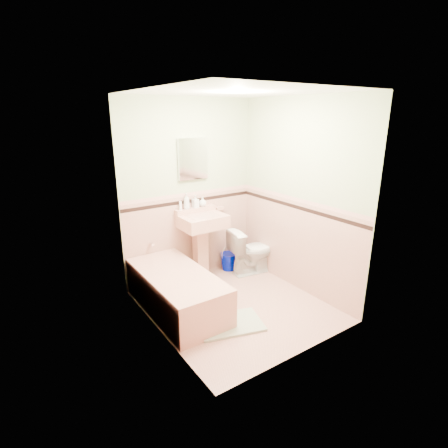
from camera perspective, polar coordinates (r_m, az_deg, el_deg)
floor at (r=4.49m, az=1.84°, el=-13.08°), size 2.20×2.20×0.00m
ceiling at (r=3.87m, az=2.22°, el=20.70°), size 2.20×2.20×0.00m
wall_back at (r=4.91m, az=-5.60°, el=5.25°), size 2.50×0.00×2.50m
wall_front at (r=3.22m, az=13.63°, el=-1.72°), size 2.50×0.00×2.50m
wall_left at (r=3.53m, az=-11.23°, el=0.13°), size 0.00×2.50×2.50m
wall_right at (r=4.65m, az=12.06°, el=4.26°), size 0.00×2.50×2.50m
wainscot_back at (r=5.07m, az=-5.32°, el=-1.96°), size 2.00×0.00×2.00m
wainscot_front at (r=3.49m, az=12.71°, el=-11.80°), size 2.00×0.00×2.00m
wainscot_left at (r=3.77m, az=-10.48°, el=-9.30°), size 0.00×2.20×2.20m
wainscot_right at (r=4.82m, az=11.47°, el=-3.30°), size 0.00×2.20×2.20m
accent_back at (r=4.92m, az=-5.46°, el=3.74°), size 2.00×0.00×2.00m
accent_front at (r=3.27m, az=13.24°, el=-3.78°), size 2.00×0.00×2.00m
accent_left at (r=3.57m, az=-10.85°, el=-1.81°), size 0.00×2.20×2.20m
accent_right at (r=4.66m, az=11.80°, el=2.68°), size 0.00×2.20×2.20m
cap_back at (r=4.90m, az=-5.49°, el=4.88°), size 2.00×0.00×2.00m
cap_front at (r=3.24m, az=13.36°, el=-2.13°), size 2.00×0.00×2.00m
cap_left at (r=3.54m, az=-10.94°, el=-0.28°), size 0.00×2.20×2.20m
cap_right at (r=4.64m, az=11.88°, el=3.87°), size 0.00×2.20×2.20m
bathtub at (r=4.34m, az=-7.63°, el=-10.96°), size 0.70×1.50×0.45m
tub_faucet at (r=4.78m, az=-11.73°, el=-3.13°), size 0.04×0.12×0.04m
sink at (r=4.95m, az=-3.49°, el=-3.88°), size 0.61×0.50×0.96m
sink_faucet at (r=4.92m, az=-4.43°, el=1.71°), size 0.02×0.02×0.10m
medicine_cabinet at (r=4.83m, az=-5.06°, el=10.49°), size 0.44×0.04×0.55m
soap_dish at (r=5.18m, az=-0.73°, el=2.57°), size 0.13×0.08×0.04m
soap_bottle_left at (r=4.84m, az=-6.11°, el=3.70°), size 0.10×0.10×0.22m
soap_bottle_mid at (r=4.91m, az=-4.67°, el=3.68°), size 0.08×0.08×0.18m
soap_bottle_right at (r=4.97m, az=-3.51°, el=3.64°), size 0.11×0.11×0.14m
tube at (r=4.81m, az=-7.08°, el=2.97°), size 0.05×0.05×0.12m
toilet at (r=5.23m, az=4.47°, el=-4.35°), size 0.72×0.47×0.69m
bucket at (r=5.39m, az=0.80°, el=-6.08°), size 0.33×0.33×0.26m
bath_mat at (r=4.12m, az=0.94°, el=-15.92°), size 0.82×0.66×0.03m
shoe at (r=3.98m, az=-0.67°, el=-16.38°), size 0.18×0.11×0.07m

